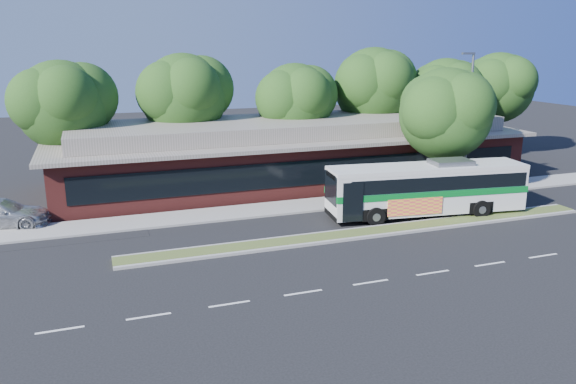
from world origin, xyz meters
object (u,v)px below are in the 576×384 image
Objects in this scene: lamp_post at (468,119)px; sidewalk_tree at (450,111)px; sedan at (0,213)px; transit_bus at (427,185)px.

lamp_post is 1.32m from sidewalk_tree.
sedan is at bearing 175.92° from sidewalk_tree.
lamp_post is at bearing -16.20° from sidewalk_tree.
transit_bus is 23.59m from sedan.
lamp_post reaches higher than sedan.
sidewalk_tree is at bearing -81.19° from sedan.
transit_bus reaches higher than sedan.
transit_bus is 1.42× the size of sidewalk_tree.
lamp_post reaches higher than sidewalk_tree.
sedan is (-22.82, 5.86, -1.02)m from transit_bus.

